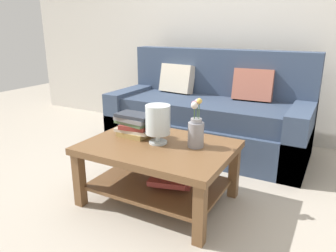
% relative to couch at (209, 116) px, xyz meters
% --- Properties ---
extents(ground_plane, '(10.00, 10.00, 0.00)m').
position_rel_couch_xyz_m(ground_plane, '(0.05, -0.97, -0.36)').
color(ground_plane, '#ADA393').
extents(back_wall, '(6.40, 0.12, 2.70)m').
position_rel_couch_xyz_m(back_wall, '(0.05, 0.68, 0.99)').
color(back_wall, beige).
rests_on(back_wall, ground).
extents(couch, '(2.08, 0.90, 1.06)m').
position_rel_couch_xyz_m(couch, '(0.00, 0.00, 0.00)').
color(couch, '#384760').
rests_on(couch, ground).
extents(coffee_table, '(1.08, 0.79, 0.46)m').
position_rel_couch_xyz_m(coffee_table, '(0.09, -1.24, -0.03)').
color(coffee_table, brown).
rests_on(coffee_table, ground).
extents(book_stack_main, '(0.32, 0.25, 0.19)m').
position_rel_couch_xyz_m(book_stack_main, '(-0.17, -1.16, 0.20)').
color(book_stack_main, tan).
rests_on(book_stack_main, coffee_table).
extents(glass_hurricane_vase, '(0.18, 0.18, 0.29)m').
position_rel_couch_xyz_m(glass_hurricane_vase, '(0.07, -1.22, 0.27)').
color(glass_hurricane_vase, silver).
rests_on(glass_hurricane_vase, coffee_table).
extents(flower_pitcher, '(0.12, 0.12, 0.36)m').
position_rel_couch_xyz_m(flower_pitcher, '(0.35, -1.15, 0.23)').
color(flower_pitcher, gray).
rests_on(flower_pitcher, coffee_table).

